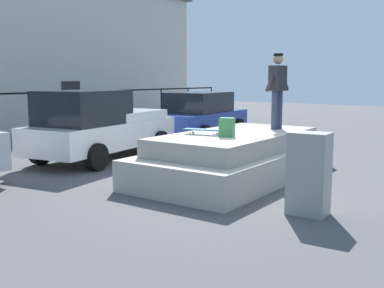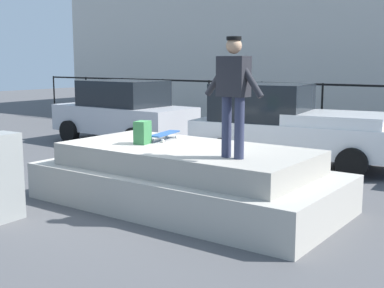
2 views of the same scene
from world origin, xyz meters
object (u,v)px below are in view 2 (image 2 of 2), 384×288
Objects in this scene: skateboarder at (233,88)px; skateboard at (165,134)px; car_white_pickup_mid at (289,125)px; car_silver_sedan_near at (124,112)px; backpack at (142,133)px.

skateboarder is 2.19m from skateboard.
skateboard is 3.73m from car_white_pickup_mid.
car_silver_sedan_near is (-4.59, 3.81, -0.17)m from skateboard.
skateboard is 0.18× the size of car_white_pickup_mid.
backpack is (-1.87, 0.19, -0.80)m from skateboarder.
car_white_pickup_mid is at bearing -21.76° from backpack.
skateboarder is 0.36× the size of car_white_pickup_mid.
car_white_pickup_mid is (5.21, -0.13, 0.00)m from car_silver_sedan_near.
car_silver_sedan_near reaches higher than backpack.
skateboarder is 4.72m from car_white_pickup_mid.
backpack is at bearing 174.04° from skateboarder.
car_silver_sedan_near is (-4.57, 4.37, -0.26)m from backpack.
skateboard is at bearing -14.68° from backpack.
skateboard is 0.57m from backpack.
car_silver_sedan_near is 0.88× the size of car_white_pickup_mid.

